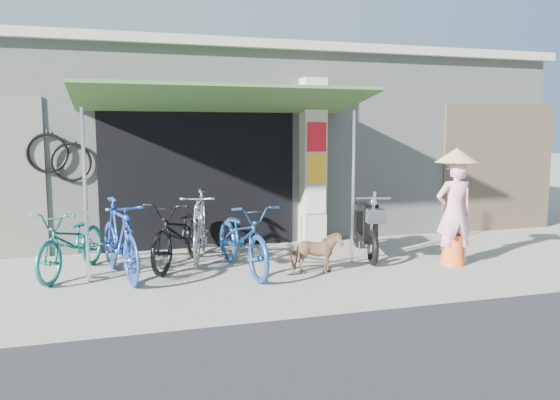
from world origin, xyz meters
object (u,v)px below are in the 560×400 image
object	(u,v)px
street_dog	(316,253)
nun	(455,208)
bike_blue	(120,239)
bike_teal	(72,242)
moped	(364,227)
bike_black	(180,233)
bike_silver	(200,225)
bike_navy	(243,237)

from	to	relation	value
street_dog	nun	world-z (taller)	nun
bike_blue	nun	distance (m)	4.98
bike_teal	moped	xyz separation A→B (m)	(4.53, -0.05, 0.00)
bike_teal	street_dog	xyz separation A→B (m)	(3.35, -0.95, -0.17)
bike_blue	street_dog	bearing A→B (deg)	-26.37
bike_black	moped	bearing A→B (deg)	25.34
bike_teal	nun	xyz separation A→B (m)	(5.58, -1.01, 0.41)
bike_teal	bike_blue	world-z (taller)	bike_blue
bike_teal	bike_black	bearing A→B (deg)	27.79
bike_blue	moped	world-z (taller)	bike_blue
bike_silver	bike_navy	bearing A→B (deg)	-48.81
bike_blue	bike_silver	bearing A→B (deg)	17.52
bike_silver	moped	bearing A→B (deg)	4.10
bike_teal	bike_navy	size ratio (longest dim) A/B	0.93
bike_black	moped	world-z (taller)	moped
bike_teal	bike_blue	bearing A→B (deg)	-4.72
bike_silver	street_dog	world-z (taller)	bike_silver
bike_teal	moped	world-z (taller)	moped
bike_teal	street_dog	distance (m)	3.49
bike_blue	bike_teal	bearing A→B (deg)	137.37
bike_silver	nun	world-z (taller)	nun
bike_navy	nun	size ratio (longest dim) A/B	1.09
bike_navy	nun	world-z (taller)	nun
moped	nun	distance (m)	1.48
bike_black	nun	distance (m)	4.21
bike_silver	nun	xyz separation A→B (m)	(3.70, -1.40, 0.33)
bike_navy	moped	world-z (taller)	moped
street_dog	moped	bearing A→B (deg)	-44.55
bike_black	bike_blue	bearing A→B (deg)	-124.38
bike_blue	nun	bearing A→B (deg)	-21.48
street_dog	bike_blue	bearing A→B (deg)	85.72
moped	bike_black	bearing A→B (deg)	-168.19
bike_black	nun	size ratio (longest dim) A/B	1.08
nun	bike_blue	bearing A→B (deg)	-1.35
bike_teal	bike_black	world-z (taller)	bike_black
nun	street_dog	bearing A→B (deg)	4.71
moped	nun	bearing A→B (deg)	-27.83
bike_blue	street_dog	size ratio (longest dim) A/B	2.54
bike_blue	bike_silver	distance (m)	1.44
bike_navy	bike_blue	bearing A→B (deg)	166.47
bike_black	street_dog	bearing A→B (deg)	-1.87
bike_black	bike_silver	size ratio (longest dim) A/B	1.04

